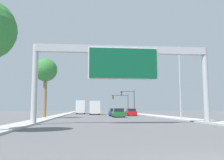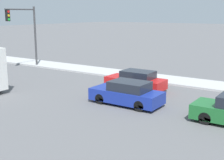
% 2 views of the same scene
% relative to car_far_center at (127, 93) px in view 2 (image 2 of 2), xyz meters
% --- Properties ---
extents(sidewalk_right, '(3.00, 120.00, 0.15)m').
position_rel_car_far_center_xyz_m(sidewalk_right, '(7.75, 17.20, -0.61)').
color(sidewalk_right, '#B8B8B8').
rests_on(sidewalk_right, ground).
extents(car_far_center, '(1.86, 4.42, 1.46)m').
position_rel_car_far_center_xyz_m(car_far_center, '(0.00, 0.00, 0.00)').
color(car_far_center, navy).
rests_on(car_far_center, ground).
extents(car_near_right, '(1.77, 4.32, 1.43)m').
position_rel_car_far_center_xyz_m(car_near_right, '(3.50, 1.37, -0.01)').
color(car_near_right, red).
rests_on(car_near_right, ground).
extents(traffic_light_near_intersection, '(3.65, 0.32, 6.12)m').
position_rel_car_far_center_xyz_m(traffic_light_near_intersection, '(5.62, 15.19, 3.38)').
color(traffic_light_near_intersection, '#3D3D3F').
rests_on(traffic_light_near_intersection, ground).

